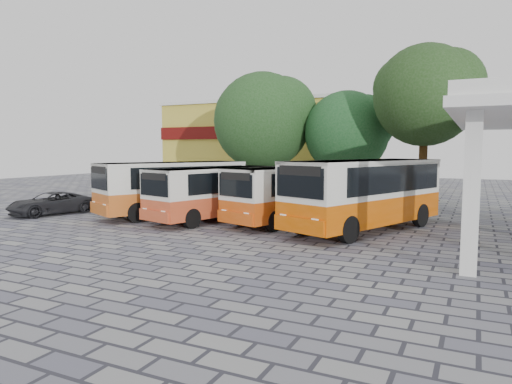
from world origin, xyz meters
The scene contains 10 objects.
ground centered at (0.00, 0.00, 0.00)m, with size 90.00×90.00×0.00m, color #585868.
shophouse_block centered at (-11.00, 25.99, 4.16)m, with size 20.40×10.40×8.30m.
bus_far_left centered at (-6.93, 3.50, 1.69)m, with size 5.75×8.69×2.92m.
bus_centre_left centered at (-4.00, 3.06, 1.56)m, with size 4.22×7.90×2.69m.
bus_centre_right centered at (-0.20, 4.05, 1.59)m, with size 4.59×8.11×2.75m.
bus_far_right centered at (3.54, 3.39, 1.82)m, with size 5.64×9.32×3.14m.
tree_left centered at (-6.62, 14.55, 5.97)m, with size 7.65×7.28×9.37m.
tree_middle centered at (-0.40, 15.33, 4.98)m, with size 6.22×5.93×7.75m.
tree_right centered at (5.04, 12.84, 7.06)m, with size 6.45×6.14×9.94m.
parked_car centered at (-13.35, 0.86, 0.62)m, with size 2.06×4.46×1.24m, color black.
Camera 1 is at (7.97, -16.80, 3.61)m, focal length 32.00 mm.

